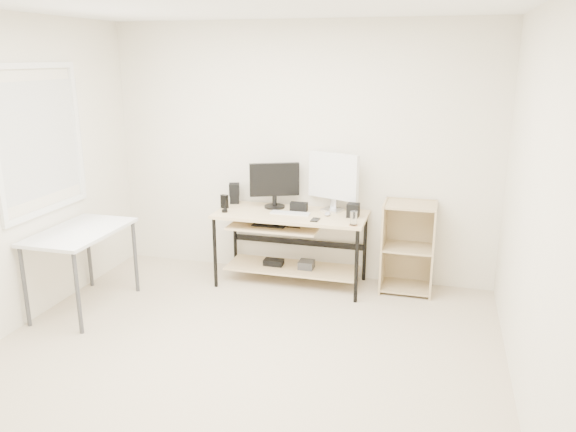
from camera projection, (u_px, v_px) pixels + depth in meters
The scene contains 16 objects.
room at pixel (213, 193), 3.95m from camera, with size 4.01×4.01×2.62m.
desk at pixel (289, 233), 5.64m from camera, with size 1.50×0.65×0.75m.
side_table at pixel (80, 239), 5.04m from camera, with size 0.60×1.00×0.75m.
shelf_unit at pixel (408, 246), 5.51m from camera, with size 0.50×0.40×0.90m.
black_monitor at pixel (274, 182), 5.70m from camera, with size 0.49×0.25×0.46m.
white_imac at pixel (333, 178), 5.57m from camera, with size 0.53×0.24×0.59m.
keyboard at pixel (290, 213), 5.54m from camera, with size 0.39×0.11×0.01m, color silver.
mouse at pixel (328, 214), 5.48m from camera, with size 0.06×0.10×0.03m, color #ACACB1.
center_speaker at pixel (299, 207), 5.64m from camera, with size 0.17×0.08×0.09m, color black.
speaker_left at pixel (234, 193), 5.92m from camera, with size 0.13×0.13×0.21m.
speaker_right at pixel (353, 210), 5.42m from camera, with size 0.11×0.11×0.13m, color black.
audio_controller at pixel (224, 202), 5.73m from camera, with size 0.07×0.04×0.14m, color black.
volume_puck at pixel (225, 211), 5.60m from camera, with size 0.06×0.06×0.02m, color black.
smartphone at pixel (315, 220), 5.32m from camera, with size 0.07×0.13×0.01m, color black.
coaster at pixel (353, 225), 5.16m from camera, with size 0.08×0.08×0.01m, color #A9774C.
drinking_glass at pixel (354, 218), 5.14m from camera, with size 0.06×0.06×0.13m, color white.
Camera 1 is at (1.39, -3.53, 2.25)m, focal length 35.00 mm.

